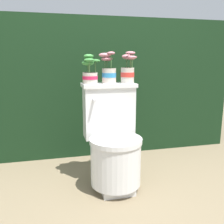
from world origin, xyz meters
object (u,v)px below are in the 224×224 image
(potted_plant_midleft, at_px, (109,71))
(potted_plant_middle, at_px, (128,71))
(potted_plant_left, at_px, (90,73))
(toilet, at_px, (113,142))

(potted_plant_midleft, distance_m, potted_plant_middle, 0.16)
(potted_plant_left, height_order, potted_plant_midleft, potted_plant_midleft)
(toilet, distance_m, potted_plant_middle, 0.59)
(toilet, bearing_deg, potted_plant_midleft, 89.11)
(toilet, height_order, potted_plant_middle, potted_plant_middle)
(potted_plant_left, relative_size, potted_plant_middle, 0.91)
(potted_plant_midleft, bearing_deg, potted_plant_left, -168.81)
(potted_plant_middle, bearing_deg, potted_plant_left, -177.53)
(potted_plant_left, bearing_deg, potted_plant_midleft, 11.19)
(potted_plant_midleft, xyz_separation_m, potted_plant_middle, (0.16, -0.02, 0.00))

